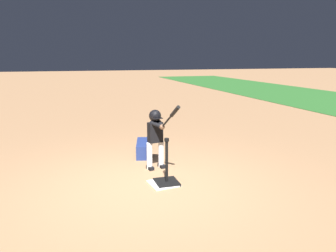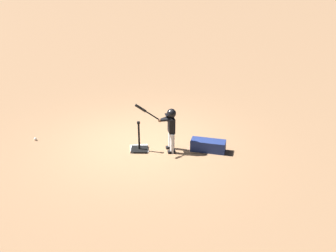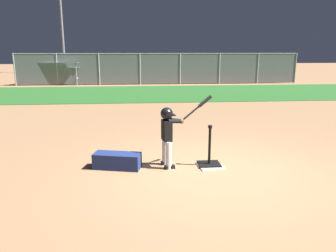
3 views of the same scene
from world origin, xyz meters
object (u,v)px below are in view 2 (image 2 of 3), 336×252
(batting_tee, at_px, (139,146))
(equipment_bag, at_px, (208,146))
(baseball, at_px, (35,139))
(batter_child, at_px, (170,125))

(batting_tee, height_order, equipment_bag, batting_tee)
(batting_tee, bearing_deg, baseball, -10.82)
(batting_tee, relative_size, baseball, 10.35)
(batter_child, xyz_separation_m, equipment_bag, (-0.94, -0.01, -0.57))
(baseball, bearing_deg, batter_child, 171.11)
(equipment_bag, bearing_deg, baseball, 6.90)
(batting_tee, distance_m, batter_child, 0.95)
(batter_child, relative_size, baseball, 17.47)
(baseball, distance_m, equipment_bag, 4.47)
(baseball, xyz_separation_m, equipment_bag, (-4.44, 0.53, 0.10))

